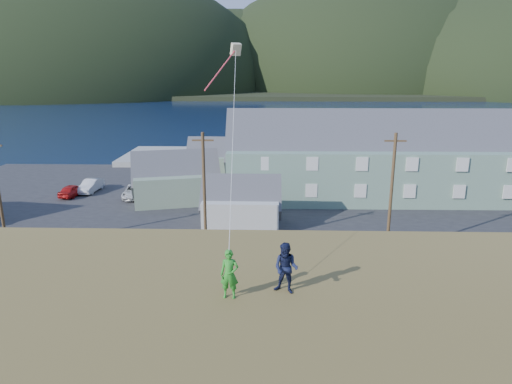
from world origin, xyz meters
TOP-DOWN VIEW (x-y plane):
  - ground at (0.00, 0.00)m, footprint 900.00×900.00m
  - grass_strip at (0.00, -2.00)m, footprint 110.00×8.00m
  - waterfront_lot at (0.00, 17.00)m, footprint 72.00×36.00m
  - wharf at (-6.00, 40.00)m, footprint 26.00×14.00m
  - far_shore at (0.00, 330.00)m, footprint 900.00×320.00m
  - far_hills at (35.59, 279.38)m, footprint 760.00×265.00m
  - lodge at (16.40, 18.16)m, footprint 34.20×9.91m
  - shed_palegreen_near at (-6.07, 16.04)m, footprint 10.46×7.88m
  - shed_white at (1.52, 8.11)m, footprint 7.34×4.90m
  - shed_palegreen_far at (-2.01, 27.74)m, footprint 9.79×5.70m
  - utility_poles at (-1.24, 1.50)m, footprint 30.44×0.24m
  - parked_cars at (-8.19, 20.05)m, footprint 23.31×12.91m
  - kite_flyer_green at (2.79, -18.80)m, footprint 0.61×0.42m
  - kite_flyer_navy at (4.59, -18.40)m, footprint 1.00×0.89m
  - kite_rig at (2.32, -9.68)m, footprint 0.93×5.05m

SIDE VIEW (x-z plane):
  - ground at x=0.00m, z-range 0.00..0.00m
  - grass_strip at x=0.00m, z-range 0.00..0.10m
  - waterfront_lot at x=0.00m, z-range 0.00..0.12m
  - wharf at x=-6.00m, z-range 0.00..0.90m
  - parked_cars at x=-8.19m, z-range 0.06..1.63m
  - far_shore at x=0.00m, z-range 0.00..2.00m
  - far_hills at x=35.59m, z-range -69.50..73.50m
  - shed_white at x=1.52m, z-range -0.66..5.17m
  - shed_palegreen_far at x=-2.01m, z-range -0.75..5.75m
  - shed_palegreen_near at x=-6.07m, z-range -0.83..5.96m
  - lodge at x=16.40m, z-range -1.38..10.61m
  - utility_poles at x=-1.24m, z-range 0.04..9.63m
  - kite_flyer_green at x=2.79m, z-range 7.20..8.81m
  - kite_flyer_navy at x=4.59m, z-range 7.20..8.90m
  - kite_rig at x=2.32m, z-range 9.17..20.59m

